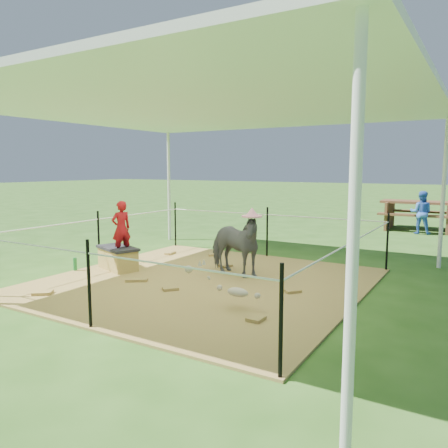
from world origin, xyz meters
The scene contains 13 objects.
ground centered at (0.00, 0.00, 0.00)m, with size 90.00×90.00×0.00m, color #2D5919.
hay_patch centered at (0.00, 0.00, 0.01)m, with size 4.60×4.60×0.03m, color brown.
canopy_tent centered at (0.00, 0.00, 2.69)m, with size 6.30×6.30×2.90m.
rope_fence centered at (0.00, 0.00, 0.64)m, with size 4.54×4.54×1.00m.
straw_bale centered at (-1.72, -0.08, 0.20)m, with size 0.78×0.39×0.35m, color olive.
dark_cloth centered at (-1.72, -0.08, 0.40)m, with size 0.83×0.43×0.04m, color black.
woman centered at (-1.62, -0.08, 0.84)m, with size 0.34×0.22×0.93m, color #A71016.
green_bottle centered at (-2.27, -0.53, 0.14)m, with size 0.06×0.06×0.22m, color #197330.
pony centered at (0.20, 0.55, 0.53)m, with size 0.54×1.18×1.00m, color #525257.
pink_hat centered at (0.20, 0.55, 1.10)m, with size 0.31×0.31×0.14m, color pink.
foal centered at (1.08, -0.88, 0.26)m, with size 0.84×0.47×0.47m, color #BFAB8B, non-canonical shape.
picnic_table_near centered at (2.04, 7.92, 0.41)m, with size 1.99×1.44×0.83m, color brown.
distant_person centered at (2.19, 7.18, 0.57)m, with size 0.56×0.44×1.15m, color blue.
Camera 1 is at (3.62, -5.45, 1.76)m, focal length 35.00 mm.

